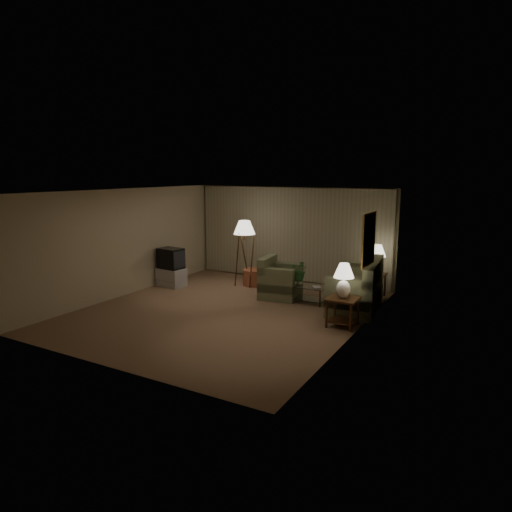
{
  "coord_description": "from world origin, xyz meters",
  "views": [
    {
      "loc": [
        5.46,
        -8.39,
        3.12
      ],
      "look_at": [
        0.44,
        0.6,
        1.21
      ],
      "focal_mm": 32.0,
      "sensor_mm": 36.0,
      "label": 1
    }
  ],
  "objects": [
    {
      "name": "ground",
      "position": [
        0.0,
        0.0,
        0.0
      ],
      "size": [
        7.0,
        7.0,
        0.0
      ],
      "primitive_type": "plane",
      "color": "brown",
      "rests_on": "ground"
    },
    {
      "name": "room_shell",
      "position": [
        0.02,
        1.51,
        1.75
      ],
      "size": [
        6.04,
        7.02,
        2.72
      ],
      "color": "#C1B594",
      "rests_on": "ground"
    },
    {
      "name": "sofa",
      "position": [
        2.5,
        1.61,
        0.45
      ],
      "size": [
        2.28,
        1.54,
        0.89
      ],
      "rotation": [
        0.0,
        0.0,
        -1.44
      ],
      "color": "#656D4D",
      "rests_on": "ground"
    },
    {
      "name": "armchair",
      "position": [
        0.59,
        1.58,
        0.4
      ],
      "size": [
        1.19,
        1.16,
        0.8
      ],
      "rotation": [
        0.0,
        0.0,
        1.7
      ],
      "color": "#656D4D",
      "rests_on": "ground"
    },
    {
      "name": "side_table_near",
      "position": [
        2.65,
        0.26,
        0.42
      ],
      "size": [
        0.6,
        0.6,
        0.6
      ],
      "color": "#3D1D10",
      "rests_on": "ground"
    },
    {
      "name": "side_table_far",
      "position": [
        2.65,
        2.86,
        0.4
      ],
      "size": [
        0.48,
        0.4,
        0.6
      ],
      "color": "#3D1D10",
      "rests_on": "ground"
    },
    {
      "name": "table_lamp_near",
      "position": [
        2.65,
        0.26,
        1.02
      ],
      "size": [
        0.41,
        0.41,
        0.71
      ],
      "color": "white",
      "rests_on": "side_table_near"
    },
    {
      "name": "table_lamp_far",
      "position": [
        2.65,
        2.86,
        1.03
      ],
      "size": [
        0.42,
        0.42,
        0.72
      ],
      "color": "white",
      "rests_on": "side_table_far"
    },
    {
      "name": "coffee_table",
      "position": [
        1.29,
        1.51,
        0.28
      ],
      "size": [
        1.07,
        0.59,
        0.41
      ],
      "color": "silver",
      "rests_on": "ground"
    },
    {
      "name": "tv_cabinet",
      "position": [
        -2.55,
        1.16,
        0.25
      ],
      "size": [
        0.86,
        0.64,
        0.5
      ],
      "primitive_type": "cube",
      "rotation": [
        0.0,
        0.0,
        -0.11
      ],
      "color": "#ACADAF",
      "rests_on": "ground"
    },
    {
      "name": "crt_tv",
      "position": [
        -2.55,
        1.16,
        0.78
      ],
      "size": [
        0.75,
        0.6,
        0.56
      ],
      "primitive_type": "cube",
      "rotation": [
        0.0,
        0.0,
        -0.11
      ],
      "color": "black",
      "rests_on": "tv_cabinet"
    },
    {
      "name": "floor_lamp",
      "position": [
        -0.79,
        2.17,
        0.95
      ],
      "size": [
        0.59,
        0.59,
        1.81
      ],
      "color": "#3D1D10",
      "rests_on": "ground"
    },
    {
      "name": "ottoman",
      "position": [
        -0.61,
        2.4,
        0.22
      ],
      "size": [
        0.75,
        0.75,
        0.44
      ],
      "primitive_type": "cylinder",
      "rotation": [
        0.0,
        0.0,
        -0.15
      ],
      "color": "#A75938",
      "rests_on": "ground"
    },
    {
      "name": "vase",
      "position": [
        1.14,
        1.51,
        0.49
      ],
      "size": [
        0.2,
        0.2,
        0.16
      ],
      "primitive_type": "imported",
      "rotation": [
        0.0,
        0.0,
        -0.38
      ],
      "color": "silver",
      "rests_on": "coffee_table"
    },
    {
      "name": "flowers",
      "position": [
        1.14,
        1.51,
        0.83
      ],
      "size": [
        0.51,
        0.45,
        0.51
      ],
      "primitive_type": "imported",
      "rotation": [
        0.0,
        0.0,
        -0.12
      ],
      "color": "#2F692E",
      "rests_on": "vase"
    },
    {
      "name": "book",
      "position": [
        1.54,
        1.41,
        0.42
      ],
      "size": [
        0.27,
        0.29,
        0.02
      ],
      "primitive_type": "imported",
      "rotation": [
        0.0,
        0.0,
        0.59
      ],
      "color": "olive",
      "rests_on": "coffee_table"
    }
  ]
}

